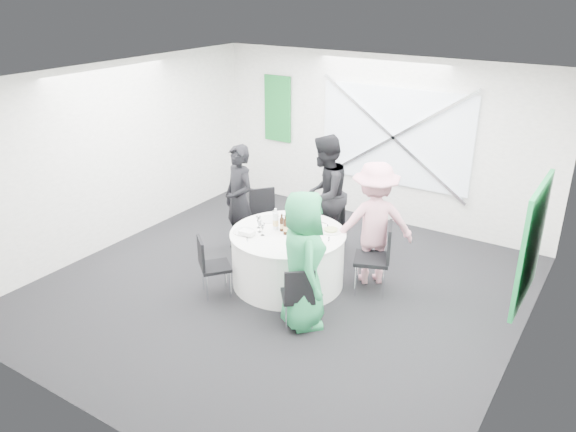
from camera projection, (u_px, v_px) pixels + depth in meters
The scene contains 50 objects.
floor at pixel (280, 288), 7.64m from camera, with size 6.00×6.00×0.00m, color black.
ceiling at pixel (279, 80), 6.55m from camera, with size 6.00×6.00×0.00m, color white.
wall_back at pixel (378, 140), 9.42m from camera, with size 6.00×6.00×0.00m, color silver.
wall_front at pixel (85, 295), 4.77m from camera, with size 6.00×6.00×0.00m, color silver.
wall_left at pixel (117, 155), 8.59m from camera, with size 6.00×6.00×0.00m, color silver.
wall_right at pixel (529, 249), 5.60m from camera, with size 6.00×6.00×0.00m, color silver.
window_panel at pixel (394, 137), 9.20m from camera, with size 2.60×0.03×1.60m, color silver.
window_brace_a at pixel (393, 137), 9.17m from camera, with size 0.05×0.05×3.16m, color silver.
window_brace_b at pixel (393, 137), 9.17m from camera, with size 0.05×0.05×3.16m, color silver.
green_banner at pixel (278, 109), 10.26m from camera, with size 0.55×0.04×1.20m, color #125D29.
green_sign at pixel (532, 244), 6.17m from camera, with size 0.05×1.20×1.40m, color #177E3C.
banquet_table at pixel (288, 258), 7.65m from camera, with size 1.56×1.56×0.76m.
chair_back at pixel (326, 222), 8.50m from camera, with size 0.40×0.41×0.85m.
chair_back_left at pixel (264, 214), 8.64m from camera, with size 0.59×0.59×0.93m.
chair_back_right at pixel (379, 253), 7.34m from camera, with size 0.58×0.58×0.99m.
chair_front_right at pixel (299, 294), 6.58m from camera, with size 0.53×0.53×0.83m.
chair_front_left at pixel (210, 262), 7.31m from camera, with size 0.53×0.53×0.83m.
person_man_back_left at pixel (239, 200), 8.40m from camera, with size 0.61×0.40×1.68m, color black.
person_man_back at pixel (324, 195), 8.37m from camera, with size 0.89×0.49×1.83m, color black.
person_woman_pink at pixel (374, 223), 7.53m from camera, with size 1.11×0.51×1.72m, color pink.
person_woman_green at pixel (303, 260), 6.55m from camera, with size 0.84×0.54×1.71m, color #279255.
plate_back at pixel (304, 218), 7.93m from camera, with size 0.25×0.25×0.01m.
plate_back_left at pixel (269, 219), 7.90m from camera, with size 0.29×0.29×0.01m.
plate_back_right at pixel (331, 230), 7.52m from camera, with size 0.28×0.28×0.04m.
plate_front_right at pixel (299, 250), 6.98m from camera, with size 0.26×0.26×0.04m.
plate_front_left at pixel (244, 231), 7.51m from camera, with size 0.29×0.29×0.01m.
napkin at pixel (247, 233), 7.40m from camera, with size 0.19×0.13×0.05m, color white.
beer_bottle_a at pixel (282, 224), 7.52m from camera, with size 0.06×0.06×0.24m.
beer_bottle_b at pixel (296, 222), 7.59m from camera, with size 0.06×0.06×0.26m.
beer_bottle_c at pixel (296, 227), 7.42m from camera, with size 0.06×0.06×0.27m.
beer_bottle_d at pixel (285, 227), 7.41m from camera, with size 0.06×0.06×0.27m.
green_water_bottle at pixel (300, 224), 7.42m from camera, with size 0.08×0.08×0.33m.
clear_water_bottle at pixel (276, 221), 7.55m from camera, with size 0.08×0.08×0.30m.
wine_glass_a at pixel (308, 231), 7.23m from camera, with size 0.07×0.07×0.17m.
wine_glass_b at pixel (259, 224), 7.47m from camera, with size 0.07×0.07×0.17m.
wine_glass_c at pixel (319, 221), 7.55m from camera, with size 0.07×0.07×0.17m.
wine_glass_d at pixel (303, 216), 7.71m from camera, with size 0.07×0.07×0.17m.
wine_glass_e at pixel (263, 227), 7.37m from camera, with size 0.07×0.07×0.17m.
wine_glass_f at pixel (259, 219), 7.60m from camera, with size 0.07×0.07×0.17m.
wine_glass_g at pixel (275, 214), 7.77m from camera, with size 0.07×0.07×0.17m.
fork_a at pixel (329, 239), 7.30m from camera, with size 0.01×0.15×0.01m, color silver.
knife_a at pixel (328, 227), 7.67m from camera, with size 0.01×0.15×0.01m, color silver.
fork_b at pixel (246, 230), 7.56m from camera, with size 0.01×0.15×0.01m, color silver.
knife_b at pixel (247, 239), 7.30m from camera, with size 0.01×0.15×0.01m, color silver.
fork_c at pixel (292, 251), 6.97m from camera, with size 0.01×0.15×0.01m, color silver.
knife_c at pixel (310, 249), 7.03m from camera, with size 0.01×0.15×0.01m, color silver.
fork_d at pixel (322, 222), 7.80m from camera, with size 0.01×0.15×0.01m, color silver.
knife_d at pixel (296, 216), 8.02m from camera, with size 0.01×0.15×0.01m, color silver.
fork_e at pixel (282, 216), 8.02m from camera, with size 0.01×0.15×0.01m, color silver.
knife_e at pixel (262, 219), 7.90m from camera, with size 0.01×0.15×0.01m, color silver.
Camera 1 is at (3.70, -5.54, 3.88)m, focal length 35.00 mm.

